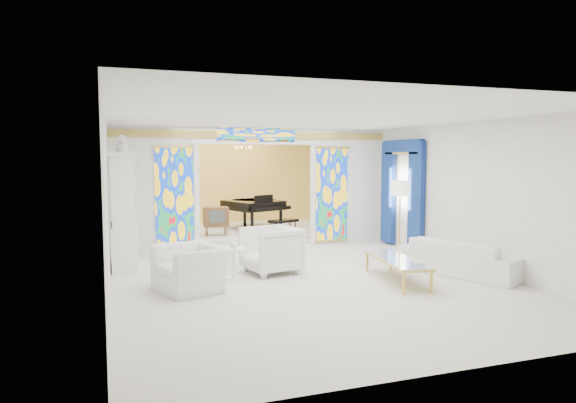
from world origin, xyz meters
name	(u,v)px	position (x,y,z in m)	size (l,w,h in m)	color
floor	(281,262)	(0.00, 0.00, 0.00)	(12.00, 12.00, 0.00)	silver
ceiling	(281,123)	(0.00, 0.00, 3.00)	(7.00, 12.00, 0.02)	white
wall_back	(223,181)	(0.00, 6.00, 1.50)	(7.00, 0.02, 3.00)	white
wall_front	(460,232)	(0.00, -6.00, 1.50)	(7.00, 0.02, 3.00)	white
wall_left	(108,198)	(-3.50, 0.00, 1.50)	(0.02, 12.00, 3.00)	white
wall_right	(421,190)	(3.50, 0.00, 1.50)	(0.02, 12.00, 3.00)	white
partition_wall	(256,182)	(0.00, 2.00, 1.65)	(7.00, 0.22, 3.00)	white
stained_glass_left	(174,198)	(-2.03, 1.89, 1.30)	(0.90, 0.04, 2.40)	gold
stained_glass_right	(332,194)	(2.03, 1.89, 1.30)	(0.90, 0.04, 2.40)	gold
stained_glass_transom	(257,135)	(0.00, 1.89, 2.82)	(2.00, 0.04, 0.34)	gold
alcove_platform	(237,232)	(0.00, 4.10, 0.09)	(6.80, 3.80, 0.18)	silver
gold_curtain_back	(224,181)	(0.00, 5.88, 1.50)	(6.70, 0.10, 2.90)	#E7B650
chandelier	(244,148)	(0.20, 4.00, 2.55)	(0.48, 0.48, 0.30)	gold
blue_drapes	(402,185)	(3.40, 0.70, 1.58)	(0.14, 1.85, 2.65)	navy
china_cabinet	(123,211)	(-3.22, 0.60, 1.17)	(0.56, 1.46, 2.72)	white
armchair_left	(191,268)	(-2.18, -1.71, 0.38)	(1.17, 1.02, 0.76)	white
armchair_right	(271,250)	(-0.49, -0.89, 0.46)	(0.98, 1.01, 0.92)	silver
sofa	(461,257)	(2.95, -2.24, 0.34)	(2.33, 0.91, 0.68)	silver
side_table	(233,259)	(-1.31, -1.14, 0.38)	(0.54, 0.54, 0.59)	white
vase	(233,243)	(-1.31, -1.14, 0.68)	(0.17, 0.17, 0.18)	silver
coffee_table	(397,260)	(1.48, -2.30, 0.40)	(0.88, 2.00, 0.43)	silver
floor_lamp	(400,192)	(2.80, -0.22, 1.48)	(0.47, 0.47, 1.74)	gold
grand_piano	(255,205)	(0.54, 4.08, 0.87)	(1.89, 2.87, 1.03)	black
tv_console	(216,217)	(-0.80, 3.14, 0.67)	(0.67, 0.48, 0.76)	brown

